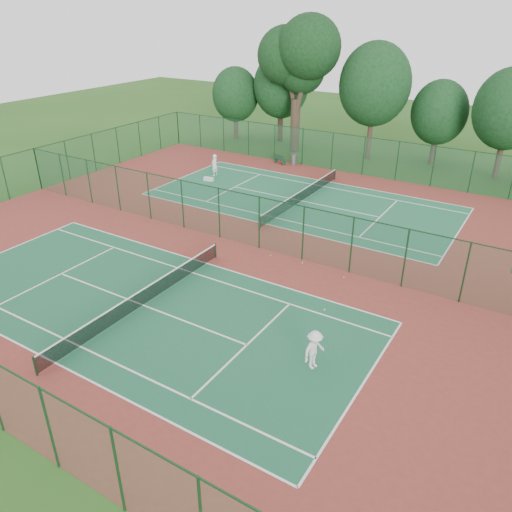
# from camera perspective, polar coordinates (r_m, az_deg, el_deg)

# --- Properties ---
(ground) EXTENTS (120.00, 120.00, 0.00)m
(ground) POSITION_cam_1_polar(r_m,az_deg,el_deg) (32.72, -1.94, 1.56)
(ground) COLOR #265019
(ground) RESTS_ON ground
(red_pad) EXTENTS (40.00, 36.00, 0.01)m
(red_pad) POSITION_cam_1_polar(r_m,az_deg,el_deg) (32.72, -1.94, 1.57)
(red_pad) COLOR maroon
(red_pad) RESTS_ON ground
(court_near) EXTENTS (23.77, 10.97, 0.01)m
(court_near) POSITION_cam_1_polar(r_m,az_deg,el_deg) (26.64, -12.76, -5.51)
(court_near) COLOR #1C583B
(court_near) RESTS_ON red_pad
(court_far) EXTENTS (23.77, 10.97, 0.01)m
(court_far) POSITION_cam_1_polar(r_m,az_deg,el_deg) (39.91, 5.26, 6.28)
(court_far) COLOR #206744
(court_far) RESTS_ON red_pad
(fence_north) EXTENTS (40.00, 0.09, 3.50)m
(fence_north) POSITION_cam_1_polar(r_m,az_deg,el_deg) (47.23, 10.43, 11.46)
(fence_north) COLOR #1A4E35
(fence_north) RESTS_ON ground
(fence_west) EXTENTS (0.09, 36.00, 3.50)m
(fence_west) POSITION_cam_1_polar(r_m,az_deg,el_deg) (45.66, -23.67, 9.11)
(fence_west) COLOR #1B522C
(fence_west) RESTS_ON ground
(fence_divider) EXTENTS (40.00, 0.09, 3.50)m
(fence_divider) POSITION_cam_1_polar(r_m,az_deg,el_deg) (32.00, -1.99, 4.41)
(fence_divider) COLOR #17452A
(fence_divider) RESTS_ON ground
(tennis_net_near) EXTENTS (0.10, 12.90, 0.97)m
(tennis_net_near) POSITION_cam_1_polar(r_m,az_deg,el_deg) (26.37, -12.87, -4.54)
(tennis_net_near) COLOR #12341D
(tennis_net_near) RESTS_ON ground
(tennis_net_far) EXTENTS (0.10, 12.90, 0.97)m
(tennis_net_far) POSITION_cam_1_polar(r_m,az_deg,el_deg) (39.72, 5.29, 6.99)
(tennis_net_far) COLOR #12331F
(tennis_net_far) RESTS_ON ground
(player_near) EXTENTS (0.97, 1.32, 1.83)m
(player_near) POSITION_cam_1_polar(r_m,az_deg,el_deg) (21.57, 6.69, -10.60)
(player_near) COLOR silver
(player_near) RESTS_ON court_near
(player_far) EXTENTS (0.48, 0.72, 1.95)m
(player_far) POSITION_cam_1_polar(r_m,az_deg,el_deg) (45.77, -4.76, 10.32)
(player_far) COLOR white
(player_far) RESTS_ON court_far
(trash_bin) EXTENTS (0.66, 0.66, 0.99)m
(trash_bin) POSITION_cam_1_polar(r_m,az_deg,el_deg) (49.28, 4.31, 10.95)
(trash_bin) COLOR slate
(trash_bin) RESTS_ON red_pad
(bench) EXTENTS (1.52, 0.85, 0.90)m
(bench) POSITION_cam_1_polar(r_m,az_deg,el_deg) (49.43, 2.70, 11.00)
(bench) COLOR #12361E
(bench) RESTS_ON red_pad
(kit_bag) EXTENTS (0.91, 0.45, 0.33)m
(kit_bag) POSITION_cam_1_polar(r_m,az_deg,el_deg) (44.64, -5.44, 8.75)
(kit_bag) COLOR silver
(kit_bag) RESTS_ON red_pad
(stray_ball_a) EXTENTS (0.07, 0.07, 0.07)m
(stray_ball_a) POSITION_cam_1_polar(r_m,az_deg,el_deg) (30.16, 5.31, -0.78)
(stray_ball_a) COLOR #D0F238
(stray_ball_a) RESTS_ON red_pad
(stray_ball_b) EXTENTS (0.07, 0.07, 0.07)m
(stray_ball_b) POSITION_cam_1_polar(r_m,az_deg,el_deg) (28.91, 10.01, -2.40)
(stray_ball_b) COLOR yellow
(stray_ball_b) RESTS_ON red_pad
(stray_ball_c) EXTENTS (0.07, 0.07, 0.07)m
(stray_ball_c) POSITION_cam_1_polar(r_m,az_deg,el_deg) (30.96, 1.69, 0.10)
(stray_ball_c) COLOR yellow
(stray_ball_c) RESTS_ON red_pad
(big_tree) EXTENTS (8.67, 6.35, 13.32)m
(big_tree) POSITION_cam_1_polar(r_m,az_deg,el_deg) (52.68, 4.96, 21.85)
(big_tree) COLOR #35271D
(big_tree) RESTS_ON ground
(evergreen_row) EXTENTS (39.00, 5.00, 12.00)m
(evergreen_row) POSITION_cam_1_polar(r_m,az_deg,el_deg) (53.21, 13.39, 10.94)
(evergreen_row) COLOR black
(evergreen_row) RESTS_ON ground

